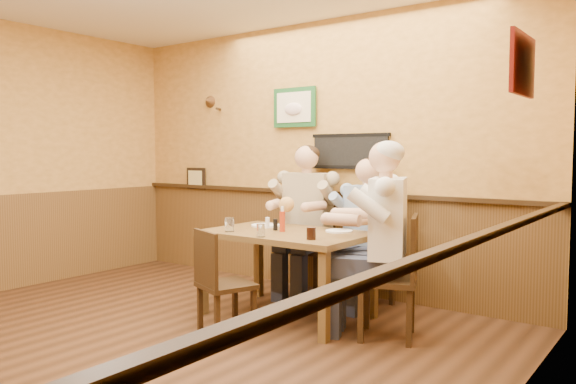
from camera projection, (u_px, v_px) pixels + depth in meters
name	position (u px, v px, depth m)	size (l,w,h in m)	color
room	(144.00, 117.00, 3.97)	(5.02, 5.03, 2.81)	#331D0F
dining_table	(287.00, 242.00, 4.90)	(1.40, 0.90, 0.75)	brown
chair_back_left	(308.00, 247.00, 5.71)	(0.44, 0.44, 0.95)	#322110
chair_back_right	(368.00, 260.00, 5.25)	(0.40, 0.40, 0.87)	#322110
chair_right_end	(387.00, 277.00, 4.33)	(0.44, 0.44, 0.96)	#322110
chair_near_side	(226.00, 282.00, 4.40)	(0.39, 0.39, 0.84)	#322110
diner_tan_shirt	(308.00, 227.00, 5.70)	(0.63, 0.63, 1.36)	tan
diner_blue_polo	(368.00, 240.00, 5.24)	(0.57, 0.57, 1.24)	#7C96BB
diner_white_elder	(388.00, 250.00, 4.32)	(0.63, 0.63, 1.37)	white
water_glass_left	(229.00, 225.00, 4.88)	(0.08, 0.08, 0.12)	white
water_glass_mid	(261.00, 230.00, 4.57)	(0.07, 0.07, 0.10)	white
cola_tumbler	(311.00, 233.00, 4.43)	(0.07, 0.07, 0.10)	black
hot_sauce_bottle	(282.00, 220.00, 4.88)	(0.05, 0.05, 0.20)	#B53313
salt_shaker	(267.00, 223.00, 5.11)	(0.04, 0.04, 0.10)	white
pepper_shaker	(275.00, 225.00, 4.96)	(0.04, 0.04, 0.10)	black
plate_far_left	(266.00, 225.00, 5.23)	(0.27, 0.27, 0.02)	white
plate_far_right	(339.00, 231.00, 4.86)	(0.23, 0.23, 0.02)	white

